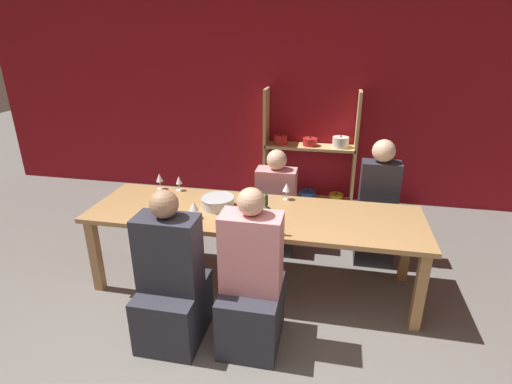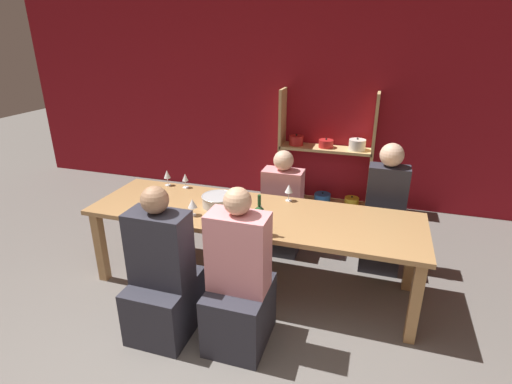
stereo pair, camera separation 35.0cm
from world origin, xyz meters
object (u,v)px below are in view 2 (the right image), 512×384
(wine_bottle_green, at_px, (259,219))
(person_far_b, at_px, (282,213))
(person_near_a, at_px, (163,282))
(dining_table, at_px, (253,220))
(wine_glass_red_b, at_px, (163,197))
(wine_glass_white_a, at_px, (192,204))
(wine_glass_empty_a, at_px, (289,189))
(wine_glass_red_c, at_px, (185,178))
(person_far_a, at_px, (383,221))
(shelf_unit, at_px, (323,166))
(wine_glass_red_a, at_px, (261,209))
(wine_glass_white_b, at_px, (167,175))
(mixing_bowl, at_px, (218,200))
(person_near_b, at_px, (239,290))

(wine_bottle_green, distance_m, person_far_b, 1.23)
(wine_bottle_green, xyz_separation_m, person_near_a, (-0.63, -0.42, -0.43))
(dining_table, bearing_deg, wine_glass_red_b, -165.56)
(wine_glass_white_a, height_order, person_far_b, person_far_b)
(wine_glass_empty_a, bearing_deg, wine_bottle_green, -95.34)
(wine_bottle_green, xyz_separation_m, wine_glass_red_b, (-0.93, 0.17, -0.01))
(wine_glass_red_c, relative_size, person_near_a, 0.12)
(wine_bottle_green, distance_m, person_near_a, 0.87)
(wine_glass_empty_a, xyz_separation_m, person_far_a, (0.87, 0.38, -0.38))
(wine_glass_empty_a, height_order, person_far_b, person_far_b)
(shelf_unit, bearing_deg, person_near_a, -105.12)
(wine_glass_empty_a, distance_m, wine_glass_red_a, 0.50)
(wine_glass_white_b, xyz_separation_m, wine_glass_empty_a, (1.27, -0.02, 0.00))
(shelf_unit, xyz_separation_m, wine_glass_white_a, (-0.78, -2.28, 0.30))
(wine_glass_white_a, distance_m, person_far_a, 1.87)
(mixing_bowl, relative_size, person_far_a, 0.24)
(wine_bottle_green, bearing_deg, person_near_a, -146.62)
(person_far_a, bearing_deg, wine_glass_white_a, 30.68)
(shelf_unit, height_order, person_far_a, shelf_unit)
(wine_glass_white_a, bearing_deg, person_far_b, 60.74)
(wine_glass_empty_a, distance_m, person_near_b, 1.15)
(wine_glass_empty_a, bearing_deg, mixing_bowl, -151.69)
(wine_glass_empty_a, bearing_deg, person_near_a, -121.83)
(wine_glass_red_a, distance_m, wine_glass_red_c, 1.07)
(dining_table, distance_m, person_near_b, 0.77)
(wine_bottle_green, xyz_separation_m, person_far_b, (-0.09, 1.13, -0.47))
(wine_glass_red_a, xyz_separation_m, person_far_a, (0.99, 0.87, -0.37))
(wine_glass_red_c, bearing_deg, wine_bottle_green, -35.99)
(shelf_unit, bearing_deg, wine_glass_red_c, -123.60)
(wine_glass_white_a, distance_m, wine_glass_red_b, 0.29)
(mixing_bowl, relative_size, wine_glass_red_c, 2.04)
(wine_glass_white_a, bearing_deg, person_far_a, 30.68)
(dining_table, relative_size, wine_glass_empty_a, 17.92)
(wine_bottle_green, relative_size, wine_glass_red_b, 1.98)
(person_far_a, bearing_deg, person_far_b, -2.41)
(mixing_bowl, xyz_separation_m, person_far_b, (0.41, 0.73, -0.40))
(wine_bottle_green, relative_size, wine_glass_red_a, 2.06)
(shelf_unit, relative_size, wine_glass_white_b, 9.39)
(wine_glass_red_c, distance_m, person_far_a, 2.00)
(mixing_bowl, height_order, person_far_a, person_far_a)
(mixing_bowl, bearing_deg, wine_glass_red_b, -151.73)
(shelf_unit, relative_size, wine_glass_red_b, 9.22)
(person_near_a, bearing_deg, wine_glass_red_a, 47.84)
(wine_glass_white_a, distance_m, wine_glass_white_b, 0.80)
(mixing_bowl, height_order, wine_glass_white_a, wine_glass_white_a)
(wine_glass_white_a, distance_m, person_near_b, 0.88)
(wine_glass_red_a, relative_size, wine_glass_red_b, 0.96)
(mixing_bowl, height_order, wine_glass_red_b, wine_glass_red_b)
(wine_bottle_green, relative_size, wine_glass_red_c, 2.22)
(wine_bottle_green, bearing_deg, wine_glass_white_b, 148.82)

